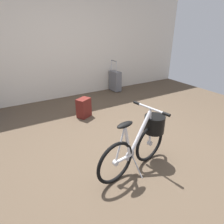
{
  "coord_description": "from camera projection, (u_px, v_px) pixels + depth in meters",
  "views": [
    {
      "loc": [
        -1.27,
        -1.93,
        1.66
      ],
      "look_at": [
        -0.03,
        0.17,
        0.55
      ],
      "focal_mm": 30.59,
      "sensor_mm": 36.0,
      "label": 1
    }
  ],
  "objects": [
    {
      "name": "rolling_suitcase",
      "position": [
        115.0,
        81.0,
        5.19
      ],
      "size": [
        0.2,
        0.37,
        0.83
      ],
      "color": "slate",
      "rests_on": "ground_plane"
    },
    {
      "name": "backpack_on_floor",
      "position": [
        84.0,
        108.0,
        3.74
      ],
      "size": [
        0.32,
        0.29,
        0.38
      ],
      "color": "maroon",
      "rests_on": "ground_plane"
    },
    {
      "name": "ground_plane",
      "position": [
        120.0,
        150.0,
        2.79
      ],
      "size": [
        7.3,
        7.3,
        0.0
      ],
      "primitive_type": "plane",
      "color": "brown"
    },
    {
      "name": "folding_bike_foreground",
      "position": [
        141.0,
        140.0,
        2.34
      ],
      "size": [
        1.11,
        0.53,
        0.79
      ],
      "color": "black",
      "rests_on": "ground_plane"
    },
    {
      "name": "back_wall",
      "position": [
        57.0,
        39.0,
        4.31
      ],
      "size": [
        7.3,
        0.1,
        2.77
      ],
      "primitive_type": "cube",
      "color": "silver",
      "rests_on": "ground_plane"
    }
  ]
}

